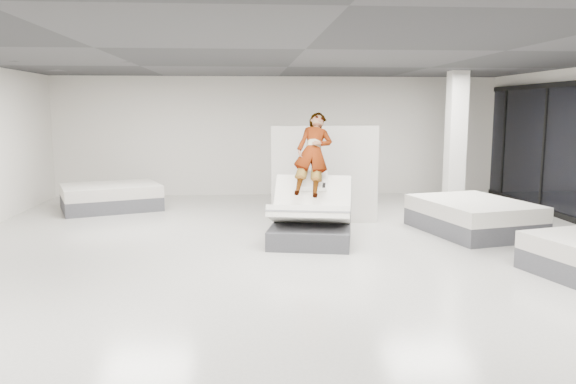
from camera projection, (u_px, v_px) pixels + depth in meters
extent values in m
plane|color=#BCB9B1|center=(304.00, 263.00, 8.59)|extent=(14.00, 14.00, 0.00)
plane|color=#252528|center=(305.00, 49.00, 8.12)|extent=(14.00, 14.00, 0.00)
cube|color=silver|center=(278.00, 136.00, 15.26)|extent=(12.00, 0.04, 3.20)
cube|color=#3E3F44|center=(311.00, 232.00, 10.05)|extent=(1.71, 2.07, 0.32)
cube|color=white|center=(313.00, 199.00, 10.21)|extent=(1.51, 1.04, 0.81)
cube|color=slate|center=(313.00, 199.00, 10.21)|extent=(1.50, 0.93, 0.70)
cube|color=white|center=(310.00, 215.00, 9.59)|extent=(1.54, 1.19, 0.46)
cube|color=slate|center=(310.00, 215.00, 9.59)|extent=(1.55, 1.16, 0.30)
cube|color=silver|center=(313.00, 181.00, 10.23)|extent=(0.56, 0.44, 0.36)
imported|color=slate|center=(313.00, 171.00, 10.19)|extent=(0.94, 1.75, 1.29)
cube|color=black|center=(324.00, 185.00, 9.85)|extent=(0.08, 0.15, 0.08)
cube|color=silver|center=(325.00, 175.00, 11.56)|extent=(2.20, 0.27, 2.00)
cube|color=#3E3F44|center=(472.00, 224.00, 10.73)|extent=(2.17, 2.58, 0.34)
cube|color=white|center=(473.00, 208.00, 10.68)|extent=(2.17, 2.58, 0.28)
cube|color=#3E3F44|center=(111.00, 203.00, 13.17)|extent=(2.58, 2.28, 0.32)
cube|color=white|center=(111.00, 190.00, 13.13)|extent=(2.58, 2.28, 0.27)
cube|color=silver|center=(455.00, 141.00, 13.08)|extent=(0.40, 0.40, 3.20)
cube|color=black|center=(545.00, 148.00, 12.75)|extent=(0.09, 0.08, 2.80)
cube|color=black|center=(505.00, 143.00, 14.72)|extent=(0.09, 0.08, 2.80)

